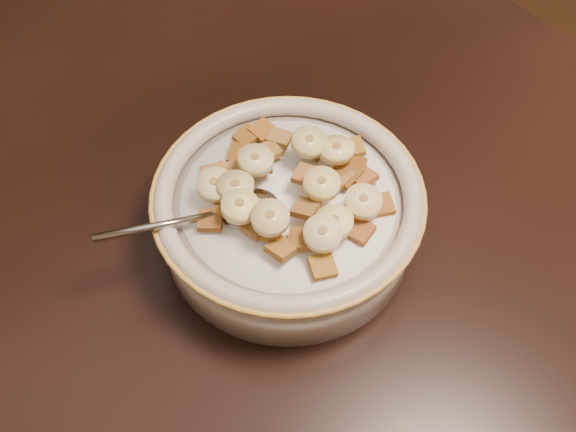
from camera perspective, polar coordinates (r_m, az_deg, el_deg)
cereal_bowl at (r=0.58m, az=0.00°, el=-0.17°), size 0.23×0.23×0.05m
milk at (r=0.55m, az=0.00°, el=1.46°), size 0.19×0.19×0.00m
spoon at (r=0.54m, az=-3.57°, el=0.70°), size 0.06×0.05×0.01m
cereal_square_0 at (r=0.59m, az=-3.67°, el=7.09°), size 0.02×0.02×0.01m
cereal_square_1 at (r=0.55m, az=-5.54°, el=2.75°), size 0.02×0.02×0.01m
cereal_square_2 at (r=0.52m, az=-2.81°, el=-1.05°), size 0.02×0.02×0.01m
cereal_square_3 at (r=0.56m, az=5.17°, el=3.69°), size 0.02×0.02×0.01m
cereal_square_4 at (r=0.54m, az=-5.55°, el=0.89°), size 0.03×0.03×0.01m
cereal_square_5 at (r=0.52m, az=-1.71°, el=-1.28°), size 0.03×0.03×0.01m
cereal_square_6 at (r=0.53m, az=6.41°, el=-1.34°), size 0.03×0.03×0.01m
cereal_square_7 at (r=0.59m, az=-0.76°, el=6.95°), size 0.03×0.03×0.01m
cereal_square_8 at (r=0.51m, az=3.09°, el=-4.51°), size 0.03×0.03×0.01m
cereal_square_9 at (r=0.52m, az=1.13°, el=-2.06°), size 0.03×0.03×0.01m
cereal_square_10 at (r=0.55m, az=8.28°, el=0.99°), size 0.03×0.03×0.01m
cereal_square_11 at (r=0.56m, az=-5.71°, el=3.75°), size 0.03×0.03×0.01m
cereal_square_12 at (r=0.51m, az=-0.61°, el=-2.91°), size 0.02×0.02×0.01m
cereal_square_13 at (r=0.60m, az=-2.25°, el=7.59°), size 0.02×0.02×0.01m
cereal_square_14 at (r=0.56m, az=-2.45°, el=4.78°), size 0.03×0.03×0.01m
cereal_square_15 at (r=0.58m, az=2.50°, el=6.15°), size 0.02×0.02×0.01m
cereal_square_16 at (r=0.53m, az=-6.92°, el=-0.37°), size 0.03×0.03×0.01m
cereal_square_17 at (r=0.57m, az=5.93°, el=4.44°), size 0.03×0.03×0.01m
cereal_square_18 at (r=0.56m, az=6.69°, el=3.45°), size 0.02×0.02×0.01m
cereal_square_19 at (r=0.54m, az=1.64°, el=3.66°), size 0.03×0.03×0.01m
cereal_square_20 at (r=0.58m, az=-4.32°, el=5.53°), size 0.03×0.03×0.01m
cereal_square_21 at (r=0.56m, az=-5.16°, el=3.94°), size 0.02×0.02×0.01m
cereal_square_22 at (r=0.59m, az=5.76°, el=6.06°), size 0.03×0.03×0.01m
cereal_square_23 at (r=0.56m, az=4.65°, el=3.55°), size 0.02×0.02×0.01m
cereal_square_24 at (r=0.59m, az=1.70°, el=7.02°), size 0.03×0.03×0.01m
cereal_square_25 at (r=0.58m, az=-1.77°, el=5.77°), size 0.02×0.02×0.01m
cereal_square_26 at (r=0.53m, az=1.57°, el=0.68°), size 0.03×0.03×0.01m
cereal_square_27 at (r=0.57m, az=-6.81°, el=3.79°), size 0.03×0.03×0.01m
banana_slice_0 at (r=0.53m, az=-4.68°, el=2.61°), size 0.03×0.03×0.01m
banana_slice_1 at (r=0.51m, az=3.10°, el=-1.58°), size 0.04×0.04×0.02m
banana_slice_2 at (r=0.51m, az=-1.59°, el=-0.16°), size 0.04×0.04×0.01m
banana_slice_3 at (r=0.53m, az=3.00°, el=2.88°), size 0.04×0.04×0.01m
banana_slice_4 at (r=0.54m, az=-6.54°, el=2.78°), size 0.03×0.03×0.01m
banana_slice_5 at (r=0.56m, az=4.32°, el=5.90°), size 0.04×0.04×0.02m
banana_slice_6 at (r=0.55m, az=-2.91°, el=4.99°), size 0.04×0.04×0.01m
banana_slice_7 at (r=0.52m, az=-4.30°, el=0.86°), size 0.04×0.04×0.01m
banana_slice_8 at (r=0.56m, az=1.89°, el=6.57°), size 0.03×0.03×0.02m
banana_slice_9 at (r=0.52m, az=4.13°, el=-0.57°), size 0.04×0.04×0.01m
banana_slice_10 at (r=0.53m, az=6.71°, el=1.28°), size 0.04×0.04×0.01m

